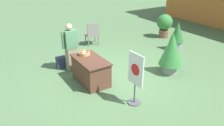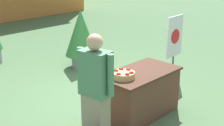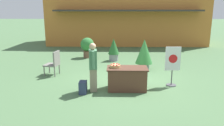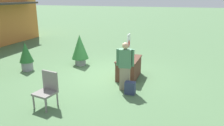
% 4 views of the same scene
% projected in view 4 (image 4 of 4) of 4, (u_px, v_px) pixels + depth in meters
% --- Properties ---
extents(ground_plane, '(120.00, 120.00, 0.00)m').
position_uv_depth(ground_plane, '(109.00, 76.00, 8.93)').
color(ground_plane, '#4C7047').
extents(display_table, '(1.39, 0.77, 0.79)m').
position_uv_depth(display_table, '(129.00, 68.00, 8.63)').
color(display_table, brown).
rests_on(display_table, ground_plane).
extents(apple_basket, '(0.36, 0.36, 0.13)m').
position_uv_depth(apple_basket, '(126.00, 60.00, 8.12)').
color(apple_basket, tan).
rests_on(apple_basket, display_table).
extents(person_visitor, '(0.31, 0.61, 1.66)m').
position_uv_depth(person_visitor, '(125.00, 66.00, 7.40)').
color(person_visitor, gray).
rests_on(person_visitor, ground_plane).
extents(backpack, '(0.24, 0.34, 0.42)m').
position_uv_depth(backpack, '(130.00, 88.00, 7.21)').
color(backpack, '#2D3856').
rests_on(backpack, ground_plane).
extents(poster_board, '(0.55, 0.36, 1.45)m').
position_uv_depth(poster_board, '(129.00, 48.00, 10.15)').
color(poster_board, '#4C4C51').
rests_on(poster_board, ground_plane).
extents(patio_chair, '(0.63, 0.63, 1.04)m').
position_uv_depth(patio_chair, '(47.00, 88.00, 6.34)').
color(patio_chair, gray).
rests_on(patio_chair, ground_plane).
extents(potted_plant_near_right, '(0.60, 0.60, 1.22)m').
position_uv_depth(potted_plant_near_right, '(26.00, 56.00, 9.41)').
color(potted_plant_near_right, gray).
rests_on(potted_plant_near_right, ground_plane).
extents(potted_plant_far_right, '(0.79, 0.79, 1.43)m').
position_uv_depth(potted_plant_far_right, '(80.00, 48.00, 10.10)').
color(potted_plant_far_right, gray).
rests_on(potted_plant_far_right, ground_plane).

